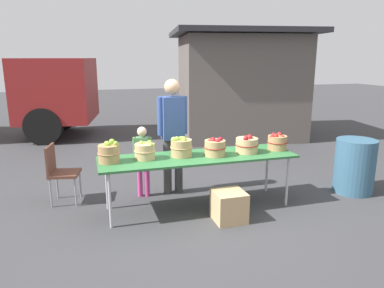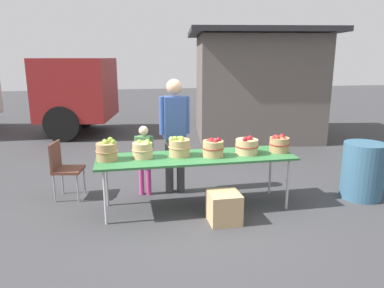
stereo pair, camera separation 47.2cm
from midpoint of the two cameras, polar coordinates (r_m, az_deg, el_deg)
ground_plane at (r=5.17m, az=-1.69°, el=-9.99°), size 40.00×40.00×0.00m
market_table at (r=4.93m, az=-1.75°, el=-2.36°), size 2.70×0.76×0.75m
apple_basket_green_0 at (r=4.77m, az=-15.85°, el=-1.34°), size 0.29×0.29×0.29m
apple_basket_green_1 at (r=4.82m, az=-10.28°, el=-1.09°), size 0.29×0.29×0.25m
apple_basket_green_2 at (r=4.89m, az=-4.50°, el=-0.48°), size 0.31×0.31×0.28m
apple_basket_red_0 at (r=4.90m, az=0.92°, el=-0.55°), size 0.31×0.31×0.26m
apple_basket_red_1 at (r=5.10m, az=6.11°, el=-0.13°), size 0.33×0.33×0.26m
apple_basket_red_2 at (r=5.33m, az=10.93°, el=0.33°), size 0.30×0.30×0.25m
vendor_adult at (r=5.44m, az=-5.60°, el=2.60°), size 0.47×0.24×1.76m
child_customer at (r=5.43m, az=-10.31°, el=-1.92°), size 0.28×0.19×1.08m
food_kiosk at (r=9.67m, az=6.16°, el=9.46°), size 3.91×3.41×2.74m
folding_chair at (r=5.57m, az=-22.64°, el=-3.73°), size 0.47×0.47×0.86m
trash_barrel at (r=6.04m, az=22.40°, el=-3.27°), size 0.60×0.60×0.84m
produce_crate at (r=4.70m, az=3.02°, el=-9.87°), size 0.39×0.39×0.39m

